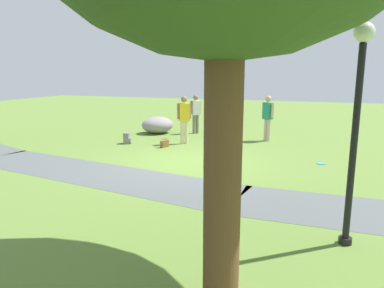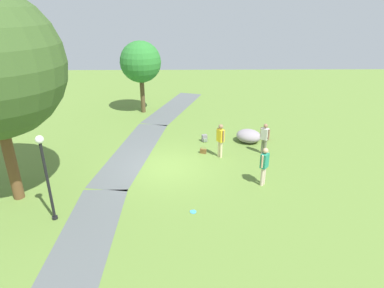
% 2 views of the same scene
% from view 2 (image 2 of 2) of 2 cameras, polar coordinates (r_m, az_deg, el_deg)
% --- Properties ---
extents(ground_plane, '(48.00, 48.00, 0.00)m').
position_cam_2_polar(ground_plane, '(15.77, -4.36, -4.02)').
color(ground_plane, olive).
extents(footpath_segment_near, '(8.01, 1.90, 0.01)m').
position_cam_2_polar(footpath_segment_near, '(11.31, -19.18, -18.07)').
color(footpath_segment_near, '#565B5C').
rests_on(footpath_segment_near, ground).
extents(footpath_segment_mid, '(8.19, 3.08, 0.01)m').
position_cam_2_polar(footpath_segment_mid, '(17.72, -9.89, -1.08)').
color(footpath_segment_mid, '#565B5C').
rests_on(footpath_segment_mid, ground).
extents(footpath_segment_far, '(8.18, 4.26, 0.01)m').
position_cam_2_polar(footpath_segment_far, '(24.77, -2.98, 6.42)').
color(footpath_segment_far, '#565B5C').
rests_on(footpath_segment_far, ground).
extents(young_tree_near_path, '(2.75, 2.75, 4.88)m').
position_cam_2_polar(young_tree_near_path, '(23.00, -8.85, 13.75)').
color(young_tree_near_path, brown).
rests_on(young_tree_near_path, ground).
extents(lamp_post, '(0.28, 0.28, 3.26)m').
position_cam_2_polar(lamp_post, '(12.27, -23.95, -3.99)').
color(lamp_post, black).
rests_on(lamp_post, ground).
extents(lawn_boulder, '(1.75, 1.81, 0.71)m').
position_cam_2_polar(lawn_boulder, '(18.64, 9.73, 1.38)').
color(lawn_boulder, gray).
rests_on(lawn_boulder, ground).
extents(woman_with_handbag, '(0.45, 0.40, 1.74)m').
position_cam_2_polar(woman_with_handbag, '(16.40, 4.92, 1.00)').
color(woman_with_handbag, beige).
rests_on(woman_with_handbag, ground).
extents(man_near_boulder, '(0.43, 0.41, 1.72)m').
position_cam_2_polar(man_near_boulder, '(14.17, 12.34, -3.35)').
color(man_near_boulder, beige).
rests_on(man_near_boulder, ground).
extents(passerby_on_path, '(0.42, 0.43, 1.64)m').
position_cam_2_polar(passerby_on_path, '(17.11, 12.40, 1.24)').
color(passerby_on_path, '#71725B').
rests_on(passerby_on_path, ground).
extents(handbag_on_grass, '(0.35, 0.35, 0.31)m').
position_cam_2_polar(handbag_on_grass, '(17.08, 1.94, -1.19)').
color(handbag_on_grass, brown).
rests_on(handbag_on_grass, ground).
extents(backpack_by_boulder, '(0.35, 0.35, 0.40)m').
position_cam_2_polar(backpack_by_boulder, '(19.18, 12.65, 1.25)').
color(backpack_by_boulder, maroon).
rests_on(backpack_by_boulder, ground).
extents(spare_backpack_on_lawn, '(0.31, 0.32, 0.40)m').
position_cam_2_polar(spare_backpack_on_lawn, '(18.50, 2.17, 0.99)').
color(spare_backpack_on_lawn, gray).
rests_on(spare_backpack_on_lawn, ground).
extents(frisbee_on_grass, '(0.24, 0.24, 0.02)m').
position_cam_2_polar(frisbee_on_grass, '(12.63, 0.20, -11.59)').
color(frisbee_on_grass, '#3E98D8').
rests_on(frisbee_on_grass, ground).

